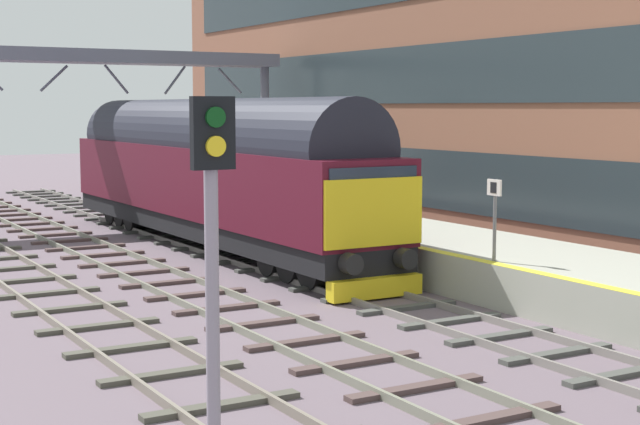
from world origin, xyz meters
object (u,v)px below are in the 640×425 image
(diesel_locomotive, at_px, (209,170))
(platform_number_sign, at_px, (495,207))
(signal_post_near, at_px, (213,271))
(waiting_passenger, at_px, (289,184))

(diesel_locomotive, distance_m, platform_number_sign, 11.47)
(diesel_locomotive, xyz_separation_m, signal_post_near, (-8.34, -19.15, 0.33))
(diesel_locomotive, xyz_separation_m, waiting_passenger, (2.41, -0.76, -0.49))
(diesel_locomotive, relative_size, platform_number_sign, 10.48)
(platform_number_sign, bearing_deg, waiting_passenger, 87.27)
(platform_number_sign, height_order, waiting_passenger, platform_number_sign)
(platform_number_sign, relative_size, waiting_passenger, 1.11)
(waiting_passenger, bearing_deg, signal_post_near, 156.88)
(platform_number_sign, bearing_deg, signal_post_near, -142.57)
(signal_post_near, distance_m, waiting_passenger, 21.32)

